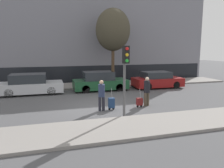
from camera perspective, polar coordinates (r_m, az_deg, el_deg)
name	(u,v)px	position (r m, az deg, el deg)	size (l,w,h in m)	color
ground_plane	(96,106)	(12.53, -4.18, -5.88)	(80.00, 80.00, 0.00)	#4C4C4F
sidewalk_near	(115,128)	(9.06, 0.92, -11.51)	(28.00, 2.50, 0.12)	gray
sidewalk_far	(79,86)	(19.27, -8.57, -0.41)	(28.00, 3.00, 0.12)	gray
building_facade	(73,34)	(22.73, -10.16, 12.72)	(28.00, 3.09, 9.40)	slate
parked_car_0	(30,85)	(16.80, -20.53, -0.18)	(4.44, 1.88, 1.47)	#B7BABF
parked_car_1	(100,82)	(17.19, -3.23, 0.63)	(4.19, 1.87, 1.49)	#194728
parked_car_2	(157,80)	(18.67, 11.70, 0.99)	(4.07, 1.85, 1.35)	maroon
pedestrian_left	(102,94)	(11.47, -2.75, -2.53)	(0.35, 0.34, 1.64)	#23232D
trolley_left	(111,103)	(11.76, -0.15, -4.95)	(0.34, 0.29, 1.19)	navy
pedestrian_right	(147,90)	(12.62, 9.10, -1.44)	(0.34, 0.34, 1.67)	#4C4233
trolley_right	(139,102)	(12.39, 7.19, -4.59)	(0.34, 0.29, 1.06)	maroon
traffic_light	(125,67)	(10.10, 3.49, 4.48)	(0.28, 0.47, 3.39)	#515154
bare_tree_near_crossing	(113,30)	(19.74, 0.25, 13.92)	(3.04, 3.04, 6.63)	#4C3826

